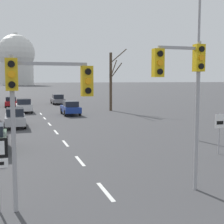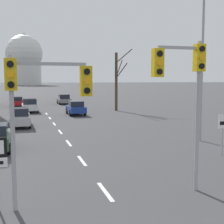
{
  "view_description": "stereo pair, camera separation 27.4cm",
  "coord_description": "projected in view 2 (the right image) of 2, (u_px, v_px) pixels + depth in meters",
  "views": [
    {
      "loc": [
        -3.1,
        -3.79,
        4.06
      ],
      "look_at": [
        0.32,
        6.94,
        2.88
      ],
      "focal_mm": 50.0,
      "sensor_mm": 36.0,
      "label": 1
    },
    {
      "loc": [
        -2.84,
        -3.87,
        4.06
      ],
      "look_at": [
        0.32,
        6.94,
        2.88
      ],
      "focal_mm": 50.0,
      "sensor_mm": 36.0,
      "label": 2
    }
  ],
  "objects": [
    {
      "name": "sedan_near_left",
      "position": [
        76.0,
        108.0,
        35.71
      ],
      "size": [
        1.85,
        4.18,
        1.62
      ],
      "color": "navy",
      "rests_on": "ground_plane"
    },
    {
      "name": "capitol_dome",
      "position": [
        24.0,
        60.0,
        217.79
      ],
      "size": [
        25.45,
        25.45,
        35.95
      ],
      "color": "silver",
      "rests_on": "ground_plane"
    },
    {
      "name": "sedan_mid_centre",
      "position": [
        20.0,
        117.0,
        26.84
      ],
      "size": [
        1.72,
        4.41,
        1.64
      ],
      "color": "#B7B7BC",
      "rests_on": "ground_plane"
    },
    {
      "name": "bare_tree_right_near",
      "position": [
        117.0,
        79.0,
        40.18
      ],
      "size": [
        2.94,
        3.48,
        7.99
      ],
      "color": "#473828",
      "rests_on": "ground_plane"
    },
    {
      "name": "lane_stripe_5",
      "position": [
        54.0,
        124.0,
        28.51
      ],
      "size": [
        0.16,
        2.0,
        0.01
      ],
      "primitive_type": "cube",
      "color": "silver",
      "rests_on": "ground_plane"
    },
    {
      "name": "lane_stripe_6",
      "position": [
        50.0,
        118.0,
        32.81
      ],
      "size": [
        0.16,
        2.0,
        0.01
      ],
      "primitive_type": "cube",
      "color": "silver",
      "rests_on": "ground_plane"
    },
    {
      "name": "sedan_far_left",
      "position": [
        64.0,
        99.0,
        51.62
      ],
      "size": [
        1.97,
        4.57,
        1.62
      ],
      "color": "slate",
      "rests_on": "ground_plane"
    },
    {
      "name": "sedan_near_right",
      "position": [
        30.0,
        106.0,
        38.5
      ],
      "size": [
        1.95,
        3.87,
        1.7
      ],
      "color": "silver",
      "rests_on": "ground_plane"
    },
    {
      "name": "lane_stripe_2",
      "position": [
        82.0,
        161.0,
        15.62
      ],
      "size": [
        0.16,
        2.0,
        0.01
      ],
      "primitive_type": "cube",
      "color": "silver",
      "rests_on": "ground_plane"
    },
    {
      "name": "lane_stripe_3",
      "position": [
        69.0,
        143.0,
        19.92
      ],
      "size": [
        0.16,
        2.0,
        0.01
      ],
      "primitive_type": "cube",
      "color": "silver",
      "rests_on": "ground_plane"
    },
    {
      "name": "traffic_signal_near_right",
      "position": [
        185.0,
        79.0,
        10.9
      ],
      "size": [
        1.95,
        0.34,
        5.4
      ],
      "color": "#9E9EA3",
      "rests_on": "ground_plane"
    },
    {
      "name": "lane_stripe_7",
      "position": [
        46.0,
        114.0,
        37.1
      ],
      "size": [
        0.16,
        2.0,
        0.01
      ],
      "primitive_type": "cube",
      "color": "silver",
      "rests_on": "ground_plane"
    },
    {
      "name": "traffic_signal_near_left",
      "position": [
        39.0,
        93.0,
        9.55
      ],
      "size": [
        2.64,
        0.34,
        4.79
      ],
      "color": "#9E9EA3",
      "rests_on": "ground_plane"
    },
    {
      "name": "sedan_far_right",
      "position": [
        17.0,
        102.0,
        46.63
      ],
      "size": [
        1.76,
        4.4,
        1.49
      ],
      "color": "maroon",
      "rests_on": "ground_plane"
    },
    {
      "name": "street_lamp_right",
      "position": [
        197.0,
        49.0,
        19.99
      ],
      "size": [
        2.5,
        0.36,
        9.94
      ],
      "color": "#9E9EA3",
      "rests_on": "ground_plane"
    },
    {
      "name": "speed_limit_sign",
      "position": [
        223.0,
        127.0,
        16.75
      ],
      "size": [
        0.6,
        0.08,
        2.25
      ],
      "color": "#9E9EA3",
      "rests_on": "ground_plane"
    },
    {
      "name": "lane_stripe_4",
      "position": [
        60.0,
        132.0,
        24.22
      ],
      "size": [
        0.16,
        2.0,
        0.01
      ],
      "primitive_type": "cube",
      "color": "silver",
      "rests_on": "ground_plane"
    },
    {
      "name": "lane_stripe_1",
      "position": [
        105.0,
        191.0,
        11.33
      ],
      "size": [
        0.16,
        2.0,
        0.01
      ],
      "primitive_type": "cube",
      "color": "silver",
      "rests_on": "ground_plane"
    }
  ]
}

